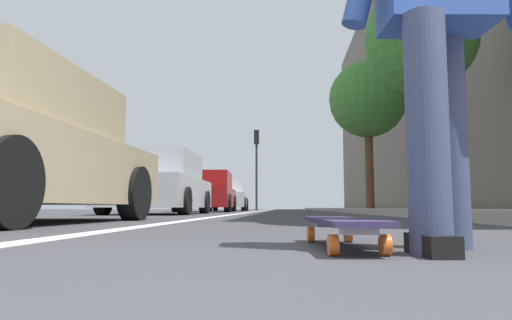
{
  "coord_description": "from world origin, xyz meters",
  "views": [
    {
      "loc": [
        -0.39,
        0.03,
        0.16
      ],
      "look_at": [
        8.96,
        0.6,
        1.11
      ],
      "focal_mm": 32.79,
      "sensor_mm": 36.0,
      "label": 1
    }
  ],
  "objects_px": {
    "parked_car_far": "(207,193)",
    "parked_car_end": "(229,196)",
    "parked_car_near": "(6,150)",
    "traffic_light": "(257,155)",
    "street_tree_far": "(368,100)",
    "parked_car_mid": "(159,185)",
    "street_tree_mid": "(421,39)",
    "skateboard": "(342,224)"
  },
  "relations": [
    {
      "from": "skateboard",
      "to": "street_tree_mid",
      "type": "height_order",
      "value": "street_tree_mid"
    },
    {
      "from": "parked_car_far",
      "to": "traffic_light",
      "type": "distance_m",
      "value": 9.49
    },
    {
      "from": "skateboard",
      "to": "parked_car_mid",
      "type": "bearing_deg",
      "value": 19.31
    },
    {
      "from": "parked_car_near",
      "to": "parked_car_mid",
      "type": "bearing_deg",
      "value": 2.16
    },
    {
      "from": "parked_car_far",
      "to": "parked_car_end",
      "type": "height_order",
      "value": "parked_car_end"
    },
    {
      "from": "traffic_light",
      "to": "street_tree_far",
      "type": "height_order",
      "value": "street_tree_far"
    },
    {
      "from": "parked_car_near",
      "to": "parked_car_far",
      "type": "relative_size",
      "value": 0.96
    },
    {
      "from": "parked_car_end",
      "to": "skateboard",
      "type": "bearing_deg",
      "value": -172.01
    },
    {
      "from": "traffic_light",
      "to": "parked_car_far",
      "type": "bearing_deg",
      "value": 171.73
    },
    {
      "from": "parked_car_far",
      "to": "traffic_light",
      "type": "bearing_deg",
      "value": -8.27
    },
    {
      "from": "skateboard",
      "to": "street_tree_mid",
      "type": "bearing_deg",
      "value": -18.56
    },
    {
      "from": "parked_car_mid",
      "to": "traffic_light",
      "type": "relative_size",
      "value": 0.91
    },
    {
      "from": "parked_car_near",
      "to": "parked_car_end",
      "type": "bearing_deg",
      "value": 0.08
    },
    {
      "from": "parked_car_mid",
      "to": "street_tree_far",
      "type": "bearing_deg",
      "value": -45.09
    },
    {
      "from": "parked_car_near",
      "to": "street_tree_far",
      "type": "xyz_separation_m",
      "value": [
        12.71,
        -5.85,
        3.4
      ]
    },
    {
      "from": "street_tree_mid",
      "to": "parked_car_far",
      "type": "bearing_deg",
      "value": 40.93
    },
    {
      "from": "parked_car_far",
      "to": "street_tree_mid",
      "type": "bearing_deg",
      "value": -139.07
    },
    {
      "from": "parked_car_mid",
      "to": "traffic_light",
      "type": "height_order",
      "value": "traffic_light"
    },
    {
      "from": "parked_car_near",
      "to": "parked_car_far",
      "type": "distance_m",
      "value": 12.87
    },
    {
      "from": "traffic_light",
      "to": "street_tree_far",
      "type": "xyz_separation_m",
      "value": [
        -9.25,
        -4.67,
        0.98
      ]
    },
    {
      "from": "parked_car_far",
      "to": "parked_car_end",
      "type": "distance_m",
      "value": 5.95
    },
    {
      "from": "parked_car_mid",
      "to": "parked_car_end",
      "type": "bearing_deg",
      "value": -1.05
    },
    {
      "from": "parked_car_far",
      "to": "street_tree_far",
      "type": "height_order",
      "value": "street_tree_far"
    },
    {
      "from": "skateboard",
      "to": "street_tree_mid",
      "type": "distance_m",
      "value": 9.81
    },
    {
      "from": "traffic_light",
      "to": "street_tree_mid",
      "type": "distance_m",
      "value": 16.68
    },
    {
      "from": "parked_car_far",
      "to": "parked_car_end",
      "type": "bearing_deg",
      "value": -1.11
    },
    {
      "from": "parked_car_end",
      "to": "traffic_light",
      "type": "bearing_deg",
      "value": -21.03
    },
    {
      "from": "parked_car_end",
      "to": "parked_car_near",
      "type": "bearing_deg",
      "value": -179.92
    },
    {
      "from": "skateboard",
      "to": "street_tree_far",
      "type": "distance_m",
      "value": 16.07
    },
    {
      "from": "parked_car_far",
      "to": "street_tree_far",
      "type": "distance_m",
      "value": 6.9
    },
    {
      "from": "parked_car_mid",
      "to": "street_tree_far",
      "type": "distance_m",
      "value": 9.27
    },
    {
      "from": "parked_car_mid",
      "to": "street_tree_mid",
      "type": "xyz_separation_m",
      "value": [
        -0.66,
        -6.1,
        3.26
      ]
    },
    {
      "from": "parked_car_end",
      "to": "street_tree_far",
      "type": "relative_size",
      "value": 0.76
    },
    {
      "from": "parked_car_near",
      "to": "street_tree_far",
      "type": "bearing_deg",
      "value": -24.71
    },
    {
      "from": "parked_car_end",
      "to": "street_tree_mid",
      "type": "relative_size",
      "value": 0.81
    },
    {
      "from": "skateboard",
      "to": "parked_car_near",
      "type": "relative_size",
      "value": 0.2
    },
    {
      "from": "parked_car_end",
      "to": "street_tree_far",
      "type": "bearing_deg",
      "value": -136.13
    },
    {
      "from": "traffic_light",
      "to": "street_tree_mid",
      "type": "xyz_separation_m",
      "value": [
        -15.99,
        -4.67,
        0.81
      ]
    },
    {
      "from": "parked_car_near",
      "to": "street_tree_mid",
      "type": "xyz_separation_m",
      "value": [
        5.96,
        -5.85,
        3.23
      ]
    },
    {
      "from": "parked_car_far",
      "to": "traffic_light",
      "type": "relative_size",
      "value": 0.95
    },
    {
      "from": "parked_car_end",
      "to": "traffic_light",
      "type": "height_order",
      "value": "traffic_light"
    },
    {
      "from": "parked_car_far",
      "to": "street_tree_far",
      "type": "xyz_separation_m",
      "value": [
        -0.17,
        -5.99,
        3.41
      ]
    }
  ]
}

